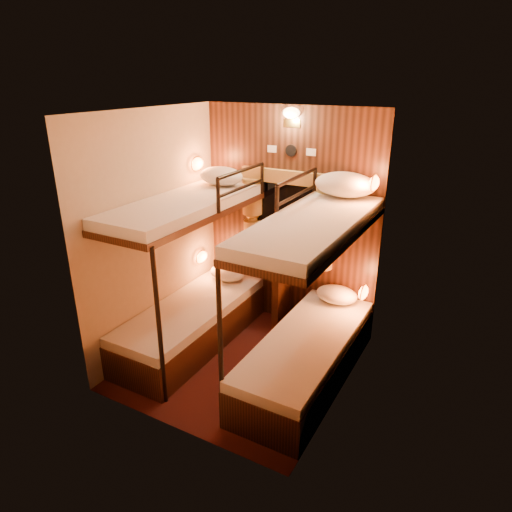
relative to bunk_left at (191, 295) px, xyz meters
The scene contains 22 objects.
floor 0.86m from the bunk_left, ahead, with size 2.10×2.10×0.00m, color #36150E.
ceiling 1.95m from the bunk_left, ahead, with size 2.10×2.10×0.00m, color silver.
wall_back 1.34m from the bunk_left, 56.56° to the left, with size 2.40×2.40×0.00m, color #C6B293.
wall_front 1.44m from the bunk_left, 59.93° to the right, with size 2.40×2.40×0.00m, color #C6B293.
wall_left 0.74m from the bunk_left, 168.93° to the right, with size 2.40×2.40×0.00m, color #C6B293.
wall_right 1.77m from the bunk_left, ahead, with size 2.40×2.40×0.00m, color #C6B293.
back_panel 1.33m from the bunk_left, 56.16° to the left, with size 2.00×0.03×2.40m, color black.
bunk_left is the anchor object (origin of this frame).
bunk_right 1.30m from the bunk_left, ahead, with size 0.72×1.90×1.82m.
window 1.30m from the bunk_left, 55.30° to the left, with size 1.00×0.12×0.79m.
curtains 1.32m from the bunk_left, 54.32° to the left, with size 1.10×0.22×1.00m.
back_fixtures 2.03m from the bunk_left, 55.16° to the left, with size 0.54×0.09×0.48m.
reading_lamps 1.13m from the bunk_left, 44.25° to the left, with size 2.00×0.20×1.25m.
table 1.02m from the bunk_left, 50.33° to the left, with size 0.50×0.34×0.66m.
bottle_left 1.06m from the bunk_left, 51.69° to the left, with size 0.07×0.07×0.23m.
bottle_right 1.12m from the bunk_left, 49.10° to the left, with size 0.06×0.06×0.22m.
sachet_a 1.14m from the bunk_left, 42.86° to the left, with size 0.09×0.07×0.01m, color silver.
sachet_b 1.19m from the bunk_left, 43.87° to the left, with size 0.07×0.05×0.00m, color silver.
pillow_lower_left 0.70m from the bunk_left, 90.18° to the left, with size 0.43×0.31×0.17m, color silver.
pillow_lower_right 1.51m from the bunk_left, 30.70° to the left, with size 0.44×0.31×0.17m, color silver.
pillow_upper_left 1.29m from the bunk_left, 90.20° to the left, with size 0.49×0.35×0.19m, color silver.
pillow_upper_right 1.90m from the bunk_left, 30.86° to the left, with size 0.59×0.42×0.23m, color silver.
Camera 1 is at (1.97, -3.30, 2.68)m, focal length 32.00 mm.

